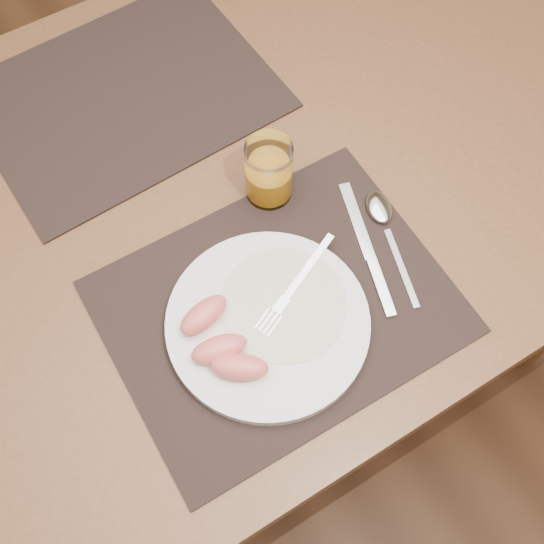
{
  "coord_description": "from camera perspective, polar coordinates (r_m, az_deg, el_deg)",
  "views": [
    {
      "loc": [
        -0.2,
        -0.53,
        1.6
      ],
      "look_at": [
        0.01,
        -0.18,
        0.77
      ],
      "focal_mm": 45.0,
      "sensor_mm": 36.0,
      "label": 1
    }
  ],
  "objects": [
    {
      "name": "knife",
      "position": [
        0.96,
        8.26,
        1.11
      ],
      "size": [
        0.08,
        0.21,
        0.01
      ],
      "color": "silver",
      "rests_on": "placemat_near"
    },
    {
      "name": "ground",
      "position": [
        1.69,
        -3.54,
        -7.29
      ],
      "size": [
        5.0,
        5.0,
        0.0
      ],
      "primitive_type": "plane",
      "color": "#56331D",
      "rests_on": "ground"
    },
    {
      "name": "table",
      "position": [
        1.09,
        -5.48,
        4.42
      ],
      "size": [
        1.4,
        0.9,
        0.75
      ],
      "color": "brown",
      "rests_on": "ground"
    },
    {
      "name": "juice_glass",
      "position": [
        0.97,
        -0.27,
        8.24
      ],
      "size": [
        0.07,
        0.07,
        0.1
      ],
      "color": "white",
      "rests_on": "placemat_near"
    },
    {
      "name": "spoon",
      "position": [
        0.99,
        9.2,
        4.67
      ],
      "size": [
        0.08,
        0.19,
        0.01
      ],
      "color": "silver",
      "rests_on": "placemat_near"
    },
    {
      "name": "plate_dressing",
      "position": [
        0.9,
        0.94,
        -2.67
      ],
      "size": [
        0.17,
        0.17,
        0.0
      ],
      "color": "white",
      "rests_on": "plate"
    },
    {
      "name": "placemat_far",
      "position": [
        1.15,
        -12.21,
        14.21
      ],
      "size": [
        0.46,
        0.37,
        0.0
      ],
      "primitive_type": "cube",
      "rotation": [
        0.0,
        0.0,
        0.04
      ],
      "color": "black",
      "rests_on": "table"
    },
    {
      "name": "grapefruit_wedges",
      "position": [
        0.87,
        -4.33,
        -5.96
      ],
      "size": [
        0.09,
        0.15,
        0.03
      ],
      "color": "#E6695E",
      "rests_on": "plate"
    },
    {
      "name": "placemat_near",
      "position": [
        0.92,
        0.53,
        -2.9
      ],
      "size": [
        0.46,
        0.36,
        0.0
      ],
      "primitive_type": "cube",
      "rotation": [
        0.0,
        0.0,
        -0.01
      ],
      "color": "black",
      "rests_on": "table"
    },
    {
      "name": "plate",
      "position": [
        0.9,
        -0.35,
        -4.3
      ],
      "size": [
        0.27,
        0.27,
        0.02
      ],
      "primitive_type": "cylinder",
      "color": "white",
      "rests_on": "placemat_near"
    },
    {
      "name": "fork",
      "position": [
        0.91,
        1.6,
        -1.62
      ],
      "size": [
        0.17,
        0.09,
        0.0
      ],
      "color": "silver",
      "rests_on": "plate"
    }
  ]
}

